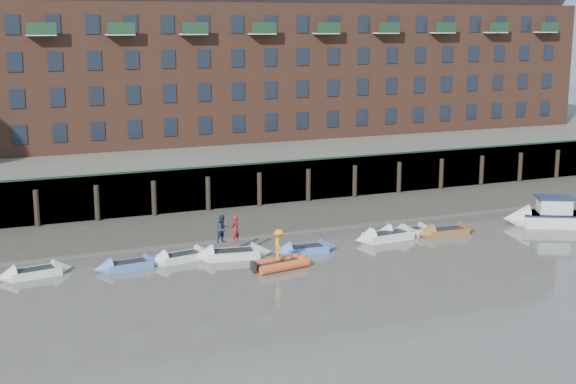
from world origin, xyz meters
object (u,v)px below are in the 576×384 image
rowboat_2 (182,257)px  rowboat_4 (306,249)px  rowboat_6 (405,232)px  person_rower_b (223,229)px  rowboat_5 (388,236)px  rib_tender (282,263)px  rowboat_0 (35,272)px  rowboat_3 (233,254)px  rowboat_7 (447,232)px  person_rower_a (235,229)px  motor_launch (544,216)px  rowboat_1 (129,265)px  person_rib_crew (279,244)px

rowboat_2 → rowboat_4: bearing=-20.7°
rowboat_6 → person_rower_b: size_ratio=2.66×
rowboat_5 → rib_tender: rowboat_5 is taller
rowboat_0 → rowboat_6: (23.12, -0.37, 0.01)m
rowboat_3 → rowboat_7: (14.56, -0.43, -0.02)m
person_rower_a → motor_launch: bearing=146.1°
rib_tender → person_rower_a: 3.73m
rowboat_4 → person_rower_b: size_ratio=2.45×
rowboat_1 → person_rib_crew: (7.77, -3.30, 1.21)m
rowboat_1 → person_rower_b: person_rower_b is taller
rowboat_5 → person_rower_b: 11.04m
rowboat_7 → person_rower_b: 15.14m
rowboat_4 → rowboat_5: 6.04m
rowboat_2 → rowboat_3: 2.98m
rowboat_1 → rowboat_3: bearing=-8.3°
motor_launch → person_rower_a: bearing=24.3°
rowboat_7 → person_rower_a: size_ratio=2.66×
rib_tender → motor_launch: motor_launch is taller
rowboat_1 → person_rib_crew: 8.53m
rowboat_3 → rib_tender: (1.93, -2.88, 0.01)m
person_rower_a → person_rower_b: size_ratio=0.98×
person_rib_crew → motor_launch: bearing=-70.7°
rowboat_4 → person_rower_a: person_rower_a is taller
rowboat_6 → rib_tender: (-10.12, -3.44, 0.03)m
rowboat_1 → person_rower_b: size_ratio=2.45×
rowboat_4 → rowboat_7: (10.12, 0.17, 0.01)m
rowboat_6 → rowboat_1: bearing=-170.6°
rib_tender → person_rower_b: (-2.42, 3.18, 1.50)m
rowboat_5 → person_rower_b: bearing=174.7°
person_rower_b → person_rower_a: bearing=-40.2°
rowboat_2 → rowboat_3: size_ratio=0.89×
rib_tender → person_rib_crew: (-0.21, -0.09, 1.16)m
rowboat_0 → rowboat_6: 23.12m
rowboat_6 → person_rib_crew: (-10.33, -3.53, 1.20)m
rowboat_4 → rib_tender: 3.39m
rowboat_0 → person_rib_crew: 13.43m
motor_launch → person_rower_a: (-21.82, 1.01, 1.08)m
rowboat_7 → person_rib_crew: person_rib_crew is taller
rib_tender → person_rower_b: size_ratio=2.08×
rowboat_5 → motor_launch: size_ratio=0.76×
rowboat_2 → rowboat_0: bearing=167.3°
person_rib_crew → rowboat_3: bearing=43.8°
rowboat_0 → rowboat_7: rowboat_7 is taller
rowboat_2 → rowboat_3: rowboat_3 is taller
rowboat_6 → rowboat_7: rowboat_7 is taller
person_rower_a → rowboat_3: bearing=-11.7°
rowboat_0 → rowboat_1: size_ratio=1.06×
person_rower_b → rowboat_5: bearing=-23.9°
rowboat_2 → person_rower_b: size_ratio=2.61×
rowboat_0 → rowboat_5: size_ratio=0.88×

